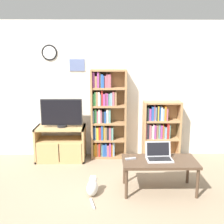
# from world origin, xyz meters

# --- Properties ---
(ground_plane) EXTENTS (18.00, 18.00, 0.00)m
(ground_plane) POSITION_xyz_m (0.00, 0.00, 0.00)
(ground_plane) COLOR gray
(wall_back) EXTENTS (6.46, 0.09, 2.60)m
(wall_back) POSITION_xyz_m (-0.00, 1.70, 1.30)
(wall_back) COLOR silver
(wall_back) RESTS_ON ground_plane
(tv_stand) EXTENTS (0.91, 0.48, 0.65)m
(tv_stand) POSITION_xyz_m (-0.77, 1.39, 0.33)
(tv_stand) COLOR tan
(tv_stand) RESTS_ON ground_plane
(television) EXTENTS (0.76, 0.18, 0.53)m
(television) POSITION_xyz_m (-0.73, 1.39, 0.92)
(television) COLOR black
(television) RESTS_ON tv_stand
(bookshelf_tall) EXTENTS (0.67, 0.27, 1.71)m
(bookshelf_tall) POSITION_xyz_m (0.09, 1.54, 0.84)
(bookshelf_tall) COLOR #9E754C
(bookshelf_tall) RESTS_ON ground_plane
(bookshelf_short) EXTENTS (0.71, 0.28, 1.10)m
(bookshelf_short) POSITION_xyz_m (1.11, 1.54, 0.54)
(bookshelf_short) COLOR tan
(bookshelf_short) RESTS_ON ground_plane
(coffee_table) EXTENTS (1.07, 0.53, 0.47)m
(coffee_table) POSITION_xyz_m (0.88, 0.19, 0.42)
(coffee_table) COLOR #4C3828
(coffee_table) RESTS_ON ground_plane
(laptop) EXTENTS (0.38, 0.28, 0.24)m
(laptop) POSITION_xyz_m (0.87, 0.24, 0.53)
(laptop) COLOR silver
(laptop) RESTS_ON coffee_table
(remote_near_laptop) EXTENTS (0.17, 0.08, 0.02)m
(remote_near_laptop) POSITION_xyz_m (0.46, 0.23, 0.48)
(remote_near_laptop) COLOR #99999E
(remote_near_laptop) RESTS_ON coffee_table
(cat) EXTENTS (0.19, 0.51, 0.27)m
(cat) POSITION_xyz_m (-0.09, 0.09, 0.12)
(cat) COLOR white
(cat) RESTS_ON ground_plane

